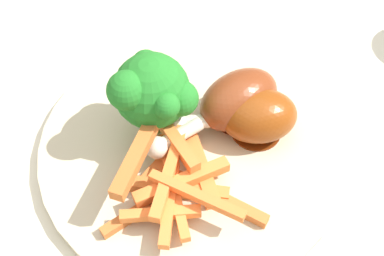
# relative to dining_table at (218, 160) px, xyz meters

# --- Properties ---
(dining_table) EXTENTS (1.19, 0.69, 0.76)m
(dining_table) POSITION_rel_dining_table_xyz_m (0.00, 0.00, 0.00)
(dining_table) COLOR silver
(dining_table) RESTS_ON ground_plane
(dinner_plate) EXTENTS (0.27, 0.27, 0.01)m
(dinner_plate) POSITION_rel_dining_table_xyz_m (0.06, 0.03, 0.12)
(dinner_plate) COLOR beige
(dinner_plate) RESTS_ON dining_table
(broccoli_floret_front) EXTENTS (0.07, 0.07, 0.08)m
(broccoli_floret_front) POSITION_rel_dining_table_xyz_m (0.08, 0.00, 0.18)
(broccoli_floret_front) COLOR #7BAC53
(broccoli_floret_front) RESTS_ON dinner_plate
(carrot_fries_pile) EXTENTS (0.13, 0.15, 0.04)m
(carrot_fries_pile) POSITION_rel_dining_table_xyz_m (0.10, 0.06, 0.14)
(carrot_fries_pile) COLOR orange
(carrot_fries_pile) RESTS_ON dinner_plate
(chicken_drumstick_near) EXTENTS (0.13, 0.05, 0.05)m
(chicken_drumstick_near) POSITION_rel_dining_table_xyz_m (0.02, 0.04, 0.15)
(chicken_drumstick_near) COLOR #571F0E
(chicken_drumstick_near) RESTS_ON dinner_plate
(chicken_drumstick_far) EXTENTS (0.11, 0.09, 0.04)m
(chicken_drumstick_far) POSITION_rel_dining_table_xyz_m (0.02, 0.06, 0.15)
(chicken_drumstick_far) COLOR #5F2309
(chicken_drumstick_far) RESTS_ON dinner_plate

